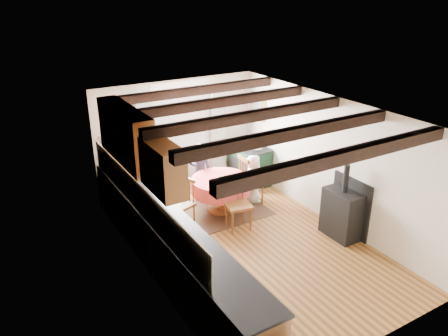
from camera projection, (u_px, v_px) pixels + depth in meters
floor at (247, 244)px, 7.80m from camera, size 3.60×5.50×0.00m
ceiling at (250, 111)px, 6.87m from camera, size 3.60×5.50×0.00m
wall_back at (177, 136)px, 9.51m from camera, size 3.60×0.00×2.40m
wall_front at (380, 266)px, 5.15m from camera, size 3.60×0.00×2.40m
wall_left at (146, 207)px, 6.48m from camera, size 0.00×5.50×2.40m
wall_right at (330, 161)px, 8.18m from camera, size 0.00×5.50×2.40m
beam_a at (344, 156)px, 5.32m from camera, size 3.60×0.16×0.16m
beam_b at (291, 134)px, 6.11m from camera, size 3.60×0.16×0.16m
beam_c at (250, 116)px, 6.90m from camera, size 3.60×0.16×0.16m
beam_d at (218, 102)px, 7.70m from camera, size 3.60×0.16×0.16m
beam_e at (192, 91)px, 8.49m from camera, size 3.60×0.16×0.16m
splash_left at (140, 199)px, 6.73m from camera, size 0.02×4.50×0.55m
splash_back at (133, 144)px, 9.03m from camera, size 1.40×0.02×0.55m
base_cabinet_left at (168, 246)px, 6.92m from camera, size 0.60×5.30×0.88m
base_cabinet_back at (139, 183)px, 9.07m from camera, size 1.30×0.60×0.88m
worktop_left at (167, 220)px, 6.75m from camera, size 0.64×5.30×0.04m
worktop_back at (137, 163)px, 8.88m from camera, size 1.30×0.64×0.04m
wall_cabinet_glass at (125, 134)px, 7.23m from camera, size 0.34×1.80×0.90m
wall_cabinet_solid at (163, 168)px, 6.06m from camera, size 0.34×0.90×0.70m
window_frame at (181, 117)px, 9.39m from camera, size 1.34×0.03×1.54m
window_pane at (181, 117)px, 9.40m from camera, size 1.20×0.01×1.40m
curtain_left at (147, 148)px, 9.12m from camera, size 0.35×0.10×2.10m
curtain_right at (218, 134)px, 9.92m from camera, size 0.35×0.10×2.10m
curtain_rod at (182, 90)px, 9.09m from camera, size 2.00×0.03×0.03m
wall_picture at (258, 107)px, 9.80m from camera, size 0.04×0.50×0.60m
wall_plate at (220, 107)px, 9.79m from camera, size 0.30×0.02×0.30m
rug at (221, 211)px, 8.91m from camera, size 1.75×1.36×0.01m
dining_table at (221, 195)px, 8.78m from camera, size 1.17×1.17×0.71m
chair_near at (239, 203)px, 8.09m from camera, size 0.52×0.54×1.03m
chair_left at (182, 203)px, 8.23m from camera, size 0.51×0.50×0.93m
chair_right at (251, 180)px, 9.03m from camera, size 0.51×0.49×1.05m
aga_range at (249, 164)px, 10.02m from camera, size 0.62×0.95×0.88m
cast_iron_stove at (343, 202)px, 7.78m from camera, size 0.41×0.69×1.38m
child_far at (200, 171)px, 9.23m from camera, size 0.52×0.43×1.23m
child_right at (253, 179)px, 9.12m from camera, size 0.44×0.57×1.02m
bowl_a at (231, 182)px, 8.45m from camera, size 0.27×0.27×0.05m
bowl_b at (222, 179)px, 8.57m from camera, size 0.23×0.23×0.06m
cup at (237, 177)px, 8.59m from camera, size 0.14×0.14×0.10m
canister_tall at (126, 159)px, 8.71m from camera, size 0.12×0.12×0.21m
canister_wide at (139, 154)px, 8.97m from camera, size 0.19×0.19×0.21m
canister_slim at (150, 154)px, 8.93m from camera, size 0.09×0.09×0.26m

